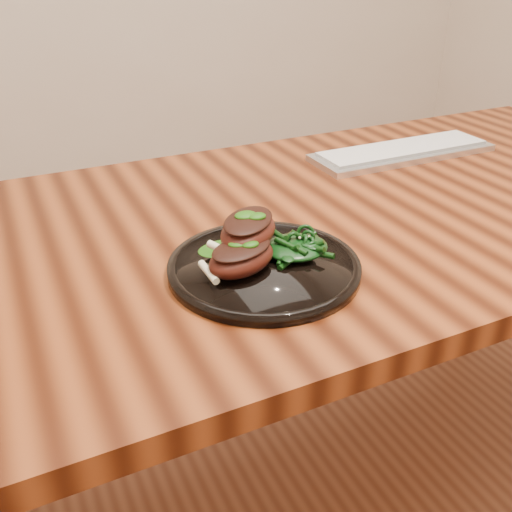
{
  "coord_description": "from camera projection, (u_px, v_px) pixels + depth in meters",
  "views": [
    {
      "loc": [
        -0.61,
        -0.81,
        1.18
      ],
      "look_at": [
        -0.3,
        -0.16,
        0.78
      ],
      "focal_mm": 40.0,
      "sensor_mm": 36.0,
      "label": 1
    }
  ],
  "objects": [
    {
      "name": "desk",
      "position": [
        359.0,
        239.0,
        1.11
      ],
      "size": [
        1.6,
        0.8,
        0.75
      ],
      "color": "#371306",
      "rests_on": "ground"
    },
    {
      "name": "plate",
      "position": [
        264.0,
        267.0,
        0.84
      ],
      "size": [
        0.28,
        0.28,
        0.02
      ],
      "color": "black",
      "rests_on": "desk"
    },
    {
      "name": "lamb_chop_front",
      "position": [
        241.0,
        257.0,
        0.8
      ],
      "size": [
        0.13,
        0.11,
        0.05
      ],
      "color": "#42140C",
      "rests_on": "plate"
    },
    {
      "name": "lamb_chop_back",
      "position": [
        248.0,
        229.0,
        0.83
      ],
      "size": [
        0.13,
        0.13,
        0.05
      ],
      "color": "#42140C",
      "rests_on": "plate"
    },
    {
      "name": "herb_smear",
      "position": [
        226.0,
        248.0,
        0.87
      ],
      "size": [
        0.09,
        0.06,
        0.01
      ],
      "primitive_type": "ellipsoid",
      "color": "#114107",
      "rests_on": "plate"
    },
    {
      "name": "greens_heap",
      "position": [
        296.0,
        243.0,
        0.85
      ],
      "size": [
        0.1,
        0.09,
        0.04
      ],
      "color": "black",
      "rests_on": "plate"
    },
    {
      "name": "keyboard",
      "position": [
        403.0,
        151.0,
        1.29
      ],
      "size": [
        0.43,
        0.13,
        0.02
      ],
      "color": "silver",
      "rests_on": "desk"
    }
  ]
}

